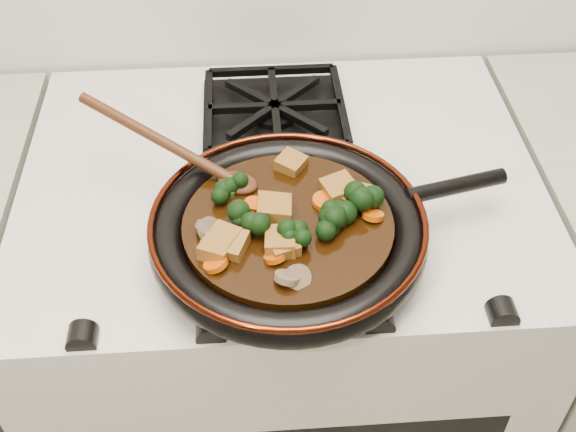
{
  "coord_description": "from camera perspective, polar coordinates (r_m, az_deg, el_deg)",
  "views": [
    {
      "loc": [
        -0.05,
        0.89,
        1.59
      ],
      "look_at": [
        -0.0,
        1.53,
        0.97
      ],
      "focal_mm": 45.0,
      "sensor_mm": 36.0,
      "label": 1
    }
  ],
  "objects": [
    {
      "name": "mushroom_slice_2",
      "position": [
        0.89,
        -6.17,
        -1.15
      ],
      "size": [
        0.04,
        0.04,
        0.03
      ],
      "primitive_type": "cylinder",
      "rotation": [
        0.84,
        0.0,
        1.21
      ],
      "color": "brown",
      "rests_on": "braising_sauce"
    },
    {
      "name": "carrot_coin_3",
      "position": [
        0.93,
        5.79,
        1.48
      ],
      "size": [
        0.03,
        0.03,
        0.02
      ],
      "primitive_type": "cylinder",
      "rotation": [
        0.31,
        -0.25,
        0.0
      ],
      "color": "#C74605",
      "rests_on": "braising_sauce"
    },
    {
      "name": "tofu_cube_2",
      "position": [
        0.98,
        0.23,
        4.17
      ],
      "size": [
        0.05,
        0.05,
        0.02
      ],
      "primitive_type": "cube",
      "rotation": [
        -0.02,
        -0.1,
        2.53
      ],
      "color": "brown",
      "rests_on": "braising_sauce"
    },
    {
      "name": "broccoli_floret_1",
      "position": [
        0.92,
        6.1,
        1.26
      ],
      "size": [
        0.09,
        0.09,
        0.06
      ],
      "primitive_type": null,
      "rotation": [
        -0.21,
        0.01,
        0.81
      ],
      "color": "black",
      "rests_on": "braising_sauce"
    },
    {
      "name": "braising_sauce",
      "position": [
        0.91,
        0.0,
        -0.95
      ],
      "size": [
        0.27,
        0.27,
        0.02
      ],
      "primitive_type": "cylinder",
      "color": "black",
      "rests_on": "skillet"
    },
    {
      "name": "tofu_cube_5",
      "position": [
        0.87,
        -0.58,
        -2.08
      ],
      "size": [
        0.04,
        0.05,
        0.03
      ],
      "primitive_type": "cube",
      "rotation": [
        -0.06,
        0.04,
        1.48
      ],
      "color": "brown",
      "rests_on": "braising_sauce"
    },
    {
      "name": "mushroom_slice_0",
      "position": [
        0.83,
        -0.07,
        -4.9
      ],
      "size": [
        0.04,
        0.04,
        0.02
      ],
      "primitive_type": "cylinder",
      "rotation": [
        0.47,
        0.0,
        2.63
      ],
      "color": "brown",
      "rests_on": "braising_sauce"
    },
    {
      "name": "burner_grate_back",
      "position": [
        1.16,
        -1.04,
        8.3
      ],
      "size": [
        0.23,
        0.23,
        0.03
      ],
      "primitive_type": null,
      "color": "black",
      "rests_on": "stove"
    },
    {
      "name": "tofu_cube_6",
      "position": [
        0.87,
        -5.68,
        -2.64
      ],
      "size": [
        0.05,
        0.05,
        0.02
      ],
      "primitive_type": "cube",
      "rotation": [
        0.12,
        -0.0,
        2.72
      ],
      "color": "brown",
      "rests_on": "braising_sauce"
    },
    {
      "name": "tofu_cube_4",
      "position": [
        0.87,
        -5.17,
        -1.97
      ],
      "size": [
        0.05,
        0.05,
        0.03
      ],
      "primitive_type": "cube",
      "rotation": [
        -0.06,
        -0.08,
        0.99
      ],
      "color": "brown",
      "rests_on": "braising_sauce"
    },
    {
      "name": "broccoli_floret_5",
      "position": [
        0.9,
        4.33,
        -0.18
      ],
      "size": [
        0.08,
        0.09,
        0.07
      ],
      "primitive_type": null,
      "rotation": [
        0.12,
        0.15,
        2.03
      ],
      "color": "black",
      "rests_on": "braising_sauce"
    },
    {
      "name": "wooden_spoon",
      "position": [
        0.97,
        -7.64,
        4.62
      ],
      "size": [
        0.15,
        0.1,
        0.25
      ],
      "rotation": [
        0.0,
        0.0,
        2.61
      ],
      "color": "#41200E",
      "rests_on": "braising_sauce"
    },
    {
      "name": "broccoli_floret_4",
      "position": [
        0.87,
        0.31,
        -1.84
      ],
      "size": [
        0.08,
        0.08,
        0.07
      ],
      "primitive_type": null,
      "rotation": [
        0.21,
        -0.13,
        2.5
      ],
      "color": "black",
      "rests_on": "braising_sauce"
    },
    {
      "name": "tofu_cube_0",
      "position": [
        0.91,
        -1.13,
        0.51
      ],
      "size": [
        0.05,
        0.05,
        0.03
      ],
      "primitive_type": "cube",
      "rotation": [
        0.07,
        -0.11,
        3.05
      ],
      "color": "brown",
      "rests_on": "braising_sauce"
    },
    {
      "name": "broccoli_floret_2",
      "position": [
        0.89,
        -3.01,
        -0.6
      ],
      "size": [
        0.08,
        0.08,
        0.05
      ],
      "primitive_type": null,
      "rotation": [
        -0.05,
        -0.05,
        1.18
      ],
      "color": "black",
      "rests_on": "braising_sauce"
    },
    {
      "name": "broccoli_floret_3",
      "position": [
        0.89,
        3.74,
        -0.78
      ],
      "size": [
        0.08,
        0.08,
        0.07
      ],
      "primitive_type": null,
      "rotation": [
        0.2,
        -0.22,
        1.74
      ],
      "color": "black",
      "rests_on": "braising_sauce"
    },
    {
      "name": "carrot_coin_2",
      "position": [
        0.93,
        2.89,
        1.18
      ],
      "size": [
        0.03,
        0.03,
        0.01
      ],
      "primitive_type": "cylinder",
      "rotation": [
        0.1,
        0.14,
        0.0
      ],
      "color": "#C74605",
      "rests_on": "braising_sauce"
    },
    {
      "name": "mushroom_slice_3",
      "position": [
        0.83,
        0.79,
        -4.86
      ],
      "size": [
        0.04,
        0.04,
        0.03
      ],
      "primitive_type": "cylinder",
      "rotation": [
        0.75,
        0.0,
        0.53
      ],
      "color": "brown",
      "rests_on": "braising_sauce"
    },
    {
      "name": "stove",
      "position": [
        1.4,
        -0.46,
        -10.83
      ],
      "size": [
        0.76,
        0.6,
        0.9
      ],
      "primitive_type": "cube",
      "color": "beige",
      "rests_on": "ground"
    },
    {
      "name": "tofu_cube_8",
      "position": [
        0.87,
        -4.69,
        -2.24
      ],
      "size": [
        0.05,
        0.05,
        0.03
      ],
      "primitive_type": "cube",
      "rotation": [
        -0.0,
        -0.1,
        1.17
      ],
      "color": "brown",
      "rests_on": "braising_sauce"
    },
    {
      "name": "mushroom_slice_1",
      "position": [
        0.89,
        -6.18,
        -1.05
      ],
      "size": [
        0.05,
        0.05,
        0.03
      ],
      "primitive_type": "cylinder",
      "rotation": [
        0.74,
        0.0,
        2.35
      ],
      "color": "brown",
      "rests_on": "braising_sauce"
    },
    {
      "name": "tofu_cube_3",
      "position": [
        0.87,
        -0.38,
        -2.36
      ],
      "size": [
        0.04,
        0.05,
        0.02
      ],
      "primitive_type": "cube",
      "rotation": [
        -0.01,
        -0.05,
        1.87
      ],
      "color": "brown",
      "rests_on": "braising_sauce"
    },
    {
      "name": "carrot_coin_4",
      "position": [
        0.85,
        -5.74,
        -3.78
      ],
      "size": [
        0.03,
        0.03,
        0.02
      ],
      "primitive_type": "cylinder",
      "rotation": [
        -0.19,
        -0.35,
        0.0
      ],
      "color": "#C74605",
      "rests_on": "braising_sauce"
    },
    {
      "name": "carrot_coin_0",
      "position": [
        0.92,
        -2.66,
        0.91
      ],
      "size": [
        0.03,
        0.03,
        0.01
      ],
      "primitive_type": "cylinder",
      "rotation": [
        -0.06,
        0.11,
        0.0
      ],
      "color": "#C74605",
      "rests_on": "braising_sauce"
    },
    {
      "name": "carrot_coin_1",
      "position": [
        0.86,
        -1.04,
        -3.24
      ],
      "size": [
        0.03,
        0.03,
        0.02
      ],
      "primitive_type": "cylinder",
      "rotation": [
        -0.33,
        -0.23,
        0.0
      ],
      "color": "#C74605",
      "rests_on": "braising_sauce"
    },
    {
      "name": "mushroom_slice_4",
      "position": [
        0.93,
        5.78,
        1.12
      ],
      "size": [
        0.04,
        0.04,
        0.02
      ],
      "primitive_type": "cylinder",
      "rotation": [
        0.61,
        0.0,
        2.43
      ],
      "color": "brown",
      "rests_on": "braising_sauce"
    },
    {
      "name": "tofu_cube_1",
      "position": [
        0.94,
        4.1,
        2.07
      ],
      "size": [
        0.05,
        0.05,
        0.03
      ],
      "primitive_type": "cube",
      "rotation": [
        -0.1,
        0.06,
        1.9
      ],
      "color": "brown",
      "rests_on": "braising_sauce"
    },
    {
      "name": "burner_grate_front",
      "position": [
        0.95,
        -0.06,
        -1.62
      ],
      "size": [
        0.23,
        0.23,
        0.03
      ],
      "primitive_type": null,
      "color": "black",
      "rests_on": "stove"
    },
    {
      "name": "carrot_coin_5",
      "position": [
        0.91,
        6.73,
        0.06
      ],
      "size": [
        0.03,
        0.03,
        0.02
      ],
      "primitive_type": "cylinder",
      "rotation": [
        -0.28,
        0.13,
        0.0
      ],
      "color": "#C74605",
      "rests_on": "braising_sauce"
    },
    {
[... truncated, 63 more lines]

